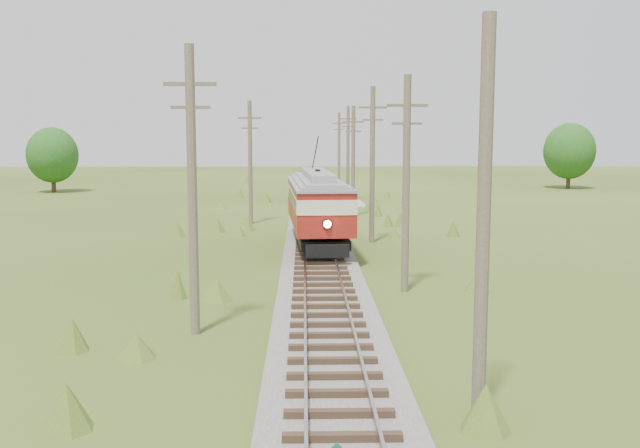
{
  "coord_description": "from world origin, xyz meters",
  "views": [
    {
      "loc": [
        -0.75,
        -10.05,
        6.29
      ],
      "look_at": [
        0.0,
        22.91,
        2.12
      ],
      "focal_mm": 40.0,
      "sensor_mm": 36.0,
      "label": 1
    }
  ],
  "objects": [
    {
      "name": "gravel_pile",
      "position": [
        3.5,
        53.03,
        0.48
      ],
      "size": [
        2.84,
        3.01,
        1.03
      ],
      "color": "gray",
      "rests_on": "ground"
    },
    {
      "name": "tree_mid_b",
      "position": [
        30.0,
        72.0,
        4.33
      ],
      "size": [
        5.88,
        5.88,
        7.57
      ],
      "color": "#38281C",
      "rests_on": "ground"
    },
    {
      "name": "utility_pole_r_6",
      "position": [
        3.2,
        70.0,
        4.47
      ],
      "size": [
        1.6,
        0.3,
        8.7
      ],
      "color": "brown",
      "rests_on": "ground"
    },
    {
      "name": "utility_pole_l_a",
      "position": [
        -4.2,
        12.0,
        4.63
      ],
      "size": [
        1.6,
        0.3,
        9.0
      ],
      "color": "brown",
      "rests_on": "ground"
    },
    {
      "name": "utility_pole_r_5",
      "position": [
        3.4,
        57.0,
        4.58
      ],
      "size": [
        1.6,
        0.3,
        8.9
      ],
      "color": "brown",
      "rests_on": "ground"
    },
    {
      "name": "utility_pole_r_2",
      "position": [
        3.3,
        18.0,
        4.42
      ],
      "size": [
        1.6,
        0.3,
        8.6
      ],
      "color": "brown",
      "rests_on": "ground"
    },
    {
      "name": "railbed_main",
      "position": [
        0.0,
        34.0,
        0.19
      ],
      "size": [
        3.6,
        96.0,
        0.57
      ],
      "color": "#605B54",
      "rests_on": "ground"
    },
    {
      "name": "utility_pole_l_b",
      "position": [
        -4.5,
        40.0,
        4.42
      ],
      "size": [
        1.6,
        0.3,
        8.6
      ],
      "color": "brown",
      "rests_on": "ground"
    },
    {
      "name": "utility_pole_r_3",
      "position": [
        3.2,
        31.0,
        4.63
      ],
      "size": [
        1.6,
        0.3,
        9.0
      ],
      "color": "brown",
      "rests_on": "ground"
    },
    {
      "name": "utility_pole_r_1",
      "position": [
        3.1,
        5.0,
        4.4
      ],
      "size": [
        0.3,
        0.3,
        8.8
      ],
      "color": "brown",
      "rests_on": "ground"
    },
    {
      "name": "tree_mid_a",
      "position": [
        -28.0,
        68.0,
        4.02
      ],
      "size": [
        5.46,
        5.46,
        7.03
      ],
      "color": "#38281C",
      "rests_on": "ground"
    },
    {
      "name": "gondola",
      "position": [
        0.0,
        57.55,
        1.87
      ],
      "size": [
        2.37,
        7.28,
        2.42
      ],
      "rotation": [
        0.0,
        0.0,
        0.0
      ],
      "color": "black",
      "rests_on": "ground"
    },
    {
      "name": "streetcar",
      "position": [
        0.0,
        28.62,
        2.62
      ],
      "size": [
        3.53,
        12.4,
        5.62
      ],
      "rotation": [
        0.0,
        0.0,
        0.06
      ],
      "color": "black",
      "rests_on": "ground"
    },
    {
      "name": "utility_pole_r_4",
      "position": [
        3.0,
        44.0,
        4.32
      ],
      "size": [
        1.6,
        0.3,
        8.4
      ],
      "color": "brown",
      "rests_on": "ground"
    }
  ]
}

